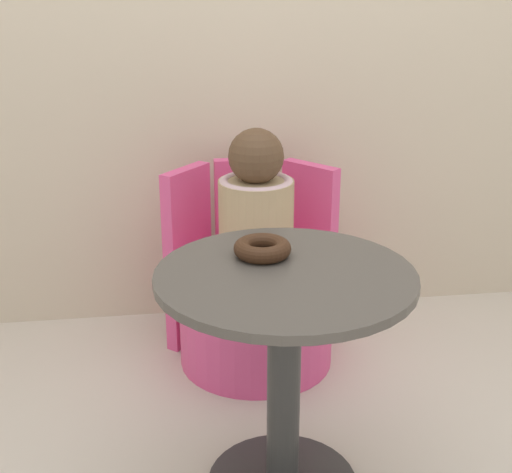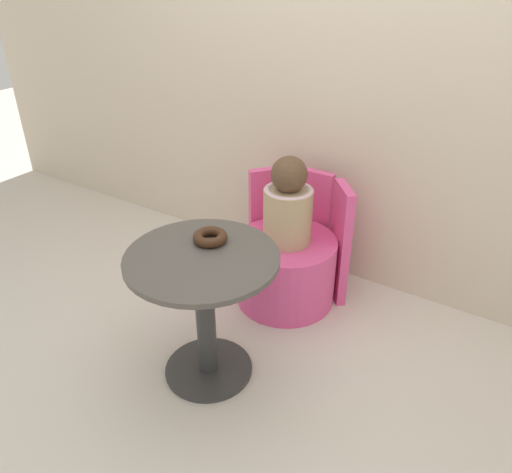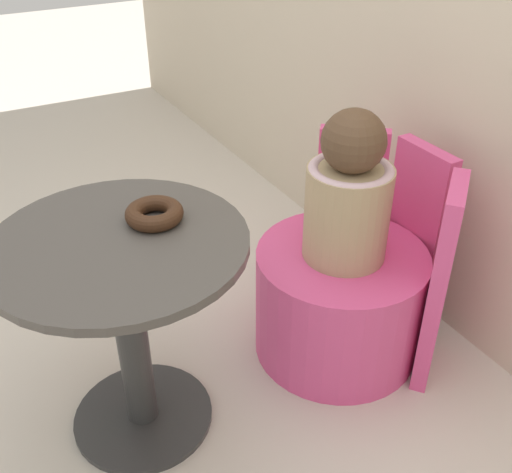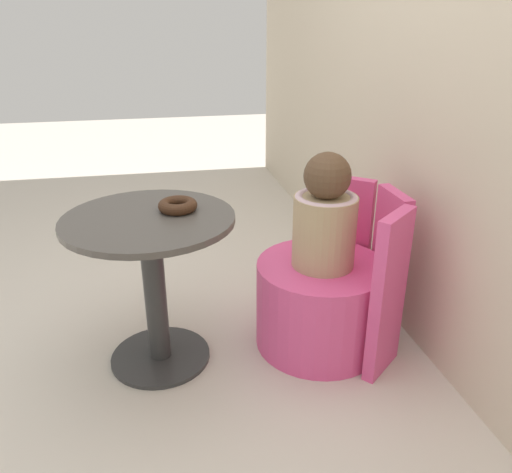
# 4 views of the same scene
# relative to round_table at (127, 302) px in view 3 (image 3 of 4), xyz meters

# --- Properties ---
(ground_plane) EXTENTS (12.00, 12.00, 0.00)m
(ground_plane) POSITION_rel_round_table_xyz_m (0.10, 0.03, -0.46)
(ground_plane) COLOR beige
(round_table) EXTENTS (0.67, 0.67, 0.66)m
(round_table) POSITION_rel_round_table_xyz_m (0.00, 0.00, 0.00)
(round_table) COLOR #333333
(round_table) RESTS_ON ground_plane
(tub_chair) EXTENTS (0.56, 0.56, 0.39)m
(tub_chair) POSITION_rel_round_table_xyz_m (0.02, 0.70, -0.26)
(tub_chair) COLOR #E54C8C
(tub_chair) RESTS_ON ground_plane
(booth_backrest) EXTENTS (0.66, 0.24, 0.69)m
(booth_backrest) POSITION_rel_round_table_xyz_m (0.02, 0.94, -0.11)
(booth_backrest) COLOR #E54C8C
(booth_backrest) RESTS_ON ground_plane
(child_figure) EXTENTS (0.26, 0.26, 0.48)m
(child_figure) POSITION_rel_round_table_xyz_m (0.02, 0.70, 0.15)
(child_figure) COLOR tan
(child_figure) RESTS_ON tub_chair
(donut) EXTENTS (0.15, 0.15, 0.04)m
(donut) POSITION_rel_round_table_xyz_m (-0.04, 0.12, 0.22)
(donut) COLOR #3D2314
(donut) RESTS_ON round_table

